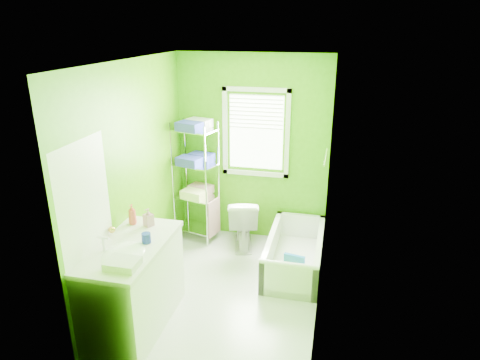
% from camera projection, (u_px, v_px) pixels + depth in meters
% --- Properties ---
extents(ground, '(2.90, 2.90, 0.00)m').
position_uv_depth(ground, '(227.00, 290.00, 5.02)').
color(ground, silver).
rests_on(ground, ground).
extents(room_envelope, '(2.14, 2.94, 2.62)m').
position_uv_depth(room_envelope, '(225.00, 165.00, 4.49)').
color(room_envelope, '#459607').
rests_on(room_envelope, ground).
extents(window, '(0.92, 0.05, 1.22)m').
position_uv_depth(window, '(256.00, 128.00, 5.76)').
color(window, white).
rests_on(window, ground).
extents(door, '(0.09, 0.80, 2.00)m').
position_uv_depth(door, '(91.00, 245.00, 3.99)').
color(door, white).
rests_on(door, ground).
extents(right_wall_decor, '(0.04, 1.48, 1.17)m').
position_uv_depth(right_wall_decor, '(323.00, 194.00, 4.33)').
color(right_wall_decor, '#470819').
rests_on(right_wall_decor, ground).
extents(bathtub, '(0.67, 1.43, 0.46)m').
position_uv_depth(bathtub, '(294.00, 258.00, 5.41)').
color(bathtub, white).
rests_on(bathtub, ground).
extents(toilet, '(0.56, 0.79, 0.72)m').
position_uv_depth(toilet, '(243.00, 222.00, 5.92)').
color(toilet, white).
rests_on(toilet, ground).
extents(vanity, '(0.63, 1.24, 1.15)m').
position_uv_depth(vanity, '(133.00, 284.00, 4.28)').
color(vanity, white).
rests_on(vanity, ground).
extents(wire_shelf_unit, '(0.65, 0.53, 1.73)m').
position_uv_depth(wire_shelf_unit, '(197.00, 169.00, 5.88)').
color(wire_shelf_unit, silver).
rests_on(wire_shelf_unit, ground).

